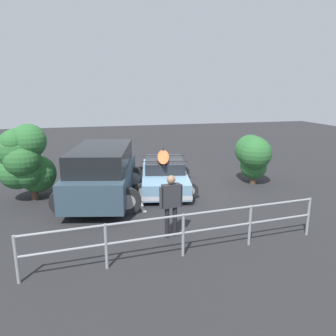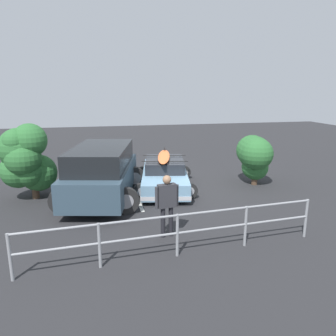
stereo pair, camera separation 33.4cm
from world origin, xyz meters
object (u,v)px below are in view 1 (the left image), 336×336
sedan_car (164,174)px  bush_near_right (25,160)px  suv_car (102,173)px  bush_near_left (253,156)px  person_bystander (171,200)px

sedan_car → bush_near_right: bearing=3.8°
suv_car → bush_near_right: (2.53, -0.55, 0.47)m
sedan_car → bush_near_left: size_ratio=2.27×
suv_car → bush_near_left: 6.06m
suv_car → sedan_car: bearing=-160.0°
bush_near_right → suv_car: bearing=167.8°
sedan_car → bush_near_right: bush_near_right is taller
person_bystander → sedan_car: bearing=-101.1°
person_bystander → bush_near_left: bush_near_left is taller
suv_car → person_bystander: size_ratio=2.89×
suv_car → bush_near_right: 2.63m
person_bystander → bush_near_left: (-4.46, -3.98, 0.16)m
suv_car → bush_near_left: (-6.02, -0.60, 0.18)m
sedan_car → bush_near_right: size_ratio=1.67×
sedan_car → person_bystander: person_bystander is taller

